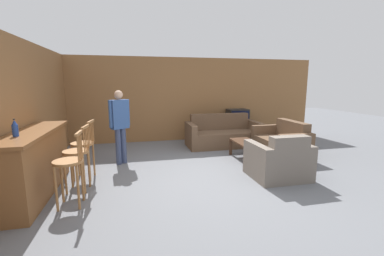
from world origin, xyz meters
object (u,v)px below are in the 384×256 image
object	(u,v)px
bar_chair_far	(83,148)
couch_far	(222,135)
tv_unit	(237,131)
person_by_window	(120,123)
coffee_table	(246,145)
tv	(237,116)
bottle	(15,128)
loveseat_right	(281,143)
book_on_table	(251,142)
bar_chair_near	(69,167)
armchair_near	(279,162)
bar_chair_mid	(77,156)

from	to	relation	value
bar_chair_far	couch_far	size ratio (longest dim) A/B	0.54
tv_unit	person_by_window	size ratio (longest dim) A/B	0.72
coffee_table	tv	distance (m)	2.37
bottle	couch_far	bearing A→B (deg)	34.79
loveseat_right	person_by_window	distance (m)	3.99
couch_far	tv	world-z (taller)	tv
tv_unit	book_on_table	distance (m)	2.45
bar_chair_near	tv_unit	world-z (taller)	bar_chair_near
couch_far	armchair_near	xyz separation A→B (m)	(0.16, -2.72, 0.00)
bar_chair_near	loveseat_right	distance (m)	4.91
bar_chair_mid	bottle	bearing A→B (deg)	-149.08
bar_chair_far	couch_far	distance (m)	3.97
loveseat_right	coffee_table	size ratio (longest dim) A/B	1.45
couch_far	tv_unit	size ratio (longest dim) A/B	1.76
bar_chair_mid	armchair_near	xyz separation A→B (m)	(3.64, -0.24, -0.29)
couch_far	loveseat_right	size ratio (longest dim) A/B	1.43
couch_far	book_on_table	distance (m)	1.59
loveseat_right	bar_chair_far	bearing A→B (deg)	-172.68
bar_chair_mid	bar_chair_near	bearing A→B (deg)	-89.99
bar_chair_near	couch_far	distance (m)	4.63
bar_chair_mid	loveseat_right	distance (m)	4.74
bar_chair_near	bottle	xyz separation A→B (m)	(-0.70, 0.15, 0.57)
couch_far	bar_chair_mid	bearing A→B (deg)	-144.47
bottle	book_on_table	bearing A→B (deg)	17.04
person_by_window	tv_unit	bearing A→B (deg)	27.51
tv	coffee_table	bearing A→B (deg)	-107.63
couch_far	coffee_table	distance (m)	1.45
bar_chair_far	book_on_table	world-z (taller)	bar_chair_far
armchair_near	book_on_table	xyz separation A→B (m)	(-0.02, 1.15, 0.12)
tv_unit	person_by_window	bearing A→B (deg)	-152.49
bar_chair_mid	bar_chair_far	distance (m)	0.59
loveseat_right	coffee_table	bearing A→B (deg)	-171.99
bottle	bar_chair_mid	bearing A→B (deg)	30.92
coffee_table	person_by_window	xyz separation A→B (m)	(-2.91, 0.35, 0.58)
armchair_near	bottle	xyz separation A→B (m)	(-4.34, -0.18, 0.86)
couch_far	armchair_near	distance (m)	2.73
couch_far	bottle	size ratio (longest dim) A/B	8.25
loveseat_right	tv_unit	world-z (taller)	loveseat_right
coffee_table	bottle	bearing A→B (deg)	-161.17
tv_unit	book_on_table	world-z (taller)	tv_unit
bar_chair_far	book_on_table	distance (m)	3.64
bar_chair_mid	coffee_table	bearing A→B (deg)	16.18
couch_far	tv	xyz separation A→B (m)	(0.79, 0.78, 0.43)
bar_chair_near	person_by_window	bearing A→B (deg)	71.60
person_by_window	bar_chair_mid	bearing A→B (deg)	-115.15
bar_chair_near	coffee_table	distance (m)	3.90
bar_chair_mid	person_by_window	xyz separation A→B (m)	(0.65, 1.38, 0.34)
coffee_table	tv_unit	size ratio (longest dim) A/B	0.85
bottle	bar_chair_far	bearing A→B (deg)	55.14
tv	bottle	distance (m)	6.19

